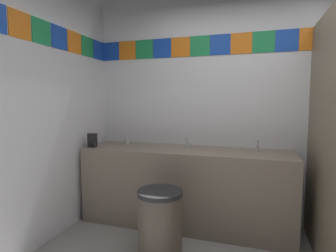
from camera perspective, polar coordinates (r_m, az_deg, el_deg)
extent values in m
cube|color=silver|center=(3.23, 19.16, 4.68)|extent=(3.98, 0.08, 2.75)
cube|color=#1947B7|center=(3.71, -11.94, 15.14)|extent=(0.23, 0.01, 0.23)
cube|color=orange|center=(3.60, -8.59, 15.50)|extent=(0.23, 0.01, 0.23)
cube|color=#1E8C4C|center=(3.51, -5.02, 15.82)|extent=(0.23, 0.01, 0.23)
cube|color=#1947B7|center=(3.43, -1.27, 16.10)|extent=(0.23, 0.01, 0.23)
cube|color=orange|center=(3.36, 2.67, 16.31)|extent=(0.23, 0.01, 0.23)
cube|color=#1E8C4C|center=(3.31, 6.76, 16.46)|extent=(0.23, 0.01, 0.23)
cube|color=#1947B7|center=(3.27, 10.96, 16.53)|extent=(0.23, 0.01, 0.23)
cube|color=orange|center=(3.25, 15.24, 16.52)|extent=(0.23, 0.01, 0.23)
cube|color=#1E8C4C|center=(3.25, 19.54, 16.41)|extent=(0.23, 0.01, 0.23)
cube|color=#1947B7|center=(3.26, 23.83, 16.23)|extent=(0.23, 0.01, 0.23)
cube|color=orange|center=(3.29, 28.05, 15.95)|extent=(0.23, 0.01, 0.23)
cube|color=orange|center=(2.74, -28.84, 18.25)|extent=(0.01, 0.23, 0.23)
cube|color=#1E8C4C|center=(2.91, -25.19, 17.59)|extent=(0.01, 0.23, 0.23)
cube|color=#1947B7|center=(3.09, -21.98, 16.94)|extent=(0.01, 0.23, 0.23)
cube|color=orange|center=(3.28, -19.15, 16.32)|extent=(0.01, 0.23, 0.23)
cube|color=#1E8C4C|center=(3.47, -16.65, 15.75)|extent=(0.01, 0.23, 0.23)
cube|color=#1947B7|center=(3.67, -14.43, 15.21)|extent=(0.01, 0.23, 0.23)
cube|color=gray|center=(3.12, 3.62, -12.69)|extent=(2.29, 0.62, 0.86)
cube|color=gray|center=(3.30, 4.92, -4.72)|extent=(2.29, 0.03, 0.08)
cylinder|color=#F5DBCA|center=(3.26, -9.64, -5.16)|extent=(0.34, 0.34, 0.10)
cylinder|color=#F5DBCA|center=(2.99, 3.52, -6.04)|extent=(0.34, 0.34, 0.10)
cylinder|color=#F5DBCA|center=(2.91, 18.37, -6.64)|extent=(0.34, 0.34, 0.10)
cylinder|color=silver|center=(3.37, -8.56, -3.43)|extent=(0.04, 0.04, 0.05)
cylinder|color=silver|center=(3.32, -8.96, -2.36)|extent=(0.02, 0.06, 0.09)
cylinder|color=silver|center=(3.11, 4.16, -4.11)|extent=(0.04, 0.04, 0.05)
cylinder|color=silver|center=(3.06, 3.95, -2.96)|extent=(0.02, 0.06, 0.09)
cylinder|color=silver|center=(3.03, 18.39, -4.63)|extent=(0.04, 0.04, 0.05)
cylinder|color=silver|center=(2.97, 18.44, -3.46)|extent=(0.02, 0.06, 0.09)
cube|color=black|center=(3.26, -15.70, -2.90)|extent=(0.09, 0.07, 0.16)
cylinder|color=black|center=(3.23, -16.11, -4.05)|extent=(0.02, 0.02, 0.03)
cube|color=#726651|center=(2.53, 30.65, -2.69)|extent=(0.04, 1.48, 2.14)
cylinder|color=brown|center=(2.57, -1.70, -20.29)|extent=(0.40, 0.40, 0.56)
cylinder|color=#262628|center=(2.45, -1.72, -13.91)|extent=(0.40, 0.40, 0.04)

